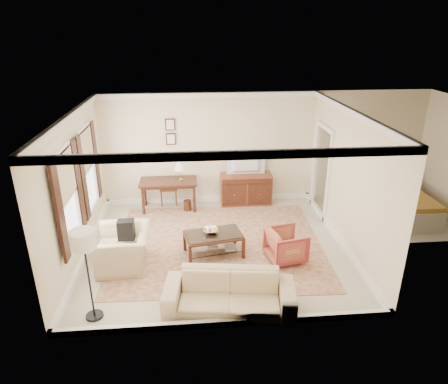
{
  "coord_description": "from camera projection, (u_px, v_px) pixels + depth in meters",
  "views": [
    {
      "loc": [
        -0.48,
        -7.46,
        4.41
      ],
      "look_at": [
        0.2,
        0.3,
        1.15
      ],
      "focal_mm": 32.0,
      "sensor_mm": 36.0,
      "label": 1
    }
  ],
  "objects": [
    {
      "name": "rug",
      "position": [
        218.0,
        244.0,
        8.71
      ],
      "size": [
        4.56,
        3.95,
        0.01
      ],
      "primitive_type": "cube",
      "rotation": [
        0.0,
        0.0,
        -0.04
      ],
      "color": "brown",
      "rests_on": "room_shell"
    },
    {
      "name": "book_b",
      "position": [
        225.0,
        247.0,
        8.21
      ],
      "size": [
        0.28,
        0.04,
        0.38
      ],
      "primitive_type": "imported",
      "rotation": [
        0.0,
        0.0,
        0.03
      ],
      "color": "brown",
      "rests_on": "coffee_table"
    },
    {
      "name": "window_front",
      "position": [
        68.0,
        198.0,
        7.14
      ],
      "size": [
        0.12,
        1.56,
        1.8
      ],
      "primitive_type": null,
      "color": "#CCB284",
      "rests_on": "room_shell"
    },
    {
      "name": "desk_lamp",
      "position": [
        181.0,
        171.0,
        10.02
      ],
      "size": [
        0.32,
        0.32,
        0.5
      ],
      "primitive_type": null,
      "color": "silver",
      "rests_on": "writing_desk"
    },
    {
      "name": "writing_desk",
      "position": [
        169.0,
        185.0,
        10.13
      ],
      "size": [
        1.44,
        0.72,
        0.78
      ],
      "color": "#4A2215",
      "rests_on": "room_shell"
    },
    {
      "name": "backpack",
      "position": [
        126.0,
        229.0,
        7.78
      ],
      "size": [
        0.22,
        0.32,
        0.4
      ],
      "primitive_type": "cube",
      "rotation": [
        0.0,
        0.0,
        -1.57
      ],
      "color": "black",
      "rests_on": "club_armchair"
    },
    {
      "name": "room_shell",
      "position": [
        215.0,
        135.0,
        7.65
      ],
      "size": [
        5.51,
        5.01,
        2.91
      ],
      "color": "beige",
      "rests_on": "ground"
    },
    {
      "name": "framed_prints",
      "position": [
        171.0,
        132.0,
        10.04
      ],
      "size": [
        0.25,
        0.04,
        0.68
      ],
      "primitive_type": null,
      "color": "#4A2215",
      "rests_on": "room_shell"
    },
    {
      "name": "doorway",
      "position": [
        321.0,
        173.0,
        9.78
      ],
      "size": [
        0.1,
        1.12,
        2.25
      ],
      "primitive_type": null,
      "color": "white",
      "rests_on": "room_shell"
    },
    {
      "name": "club_armchair",
      "position": [
        123.0,
        243.0,
        7.77
      ],
      "size": [
        0.78,
        1.17,
        1.0
      ],
      "primitive_type": "imported",
      "rotation": [
        0.0,
        0.0,
        -1.54
      ],
      "color": "#D0B88C",
      "rests_on": "room_shell"
    },
    {
      "name": "fruit_bowl",
      "position": [
        211.0,
        230.0,
        8.16
      ],
      "size": [
        0.42,
        0.42,
        0.1
      ],
      "primitive_type": "imported",
      "color": "silver",
      "rests_on": "coffee_table"
    },
    {
      "name": "coffee_table",
      "position": [
        213.0,
        239.0,
        8.17
      ],
      "size": [
        1.26,
        0.87,
        0.49
      ],
      "rotation": [
        0.0,
        0.0,
        0.18
      ],
      "color": "#4A2215",
      "rests_on": "room_shell"
    },
    {
      "name": "sofa",
      "position": [
        229.0,
        288.0,
        6.56
      ],
      "size": [
        2.23,
        0.92,
        0.84
      ],
      "primitive_type": "imported",
      "rotation": [
        0.0,
        0.0,
        -0.14
      ],
      "color": "#D0B88C",
      "rests_on": "room_shell"
    },
    {
      "name": "window_rear",
      "position": [
        88.0,
        169.0,
        8.61
      ],
      "size": [
        0.12,
        1.56,
        1.8
      ],
      "primitive_type": null,
      "color": "#CCB284",
      "rests_on": "room_shell"
    },
    {
      "name": "floor_lamp",
      "position": [
        84.0,
        246.0,
        6.03
      ],
      "size": [
        0.39,
        0.39,
        1.58
      ],
      "color": "black",
      "rests_on": "room_shell"
    },
    {
      "name": "sideboard",
      "position": [
        246.0,
        189.0,
        10.55
      ],
      "size": [
        1.33,
        0.51,
        0.82
      ],
      "primitive_type": "cube",
      "color": "brown",
      "rests_on": "room_shell"
    },
    {
      "name": "annex_bedroom",
      "position": [
        393.0,
        203.0,
        9.89
      ],
      "size": [
        3.0,
        2.7,
        2.9
      ],
      "color": "beige",
      "rests_on": "ground"
    },
    {
      "name": "striped_armchair",
      "position": [
        286.0,
        244.0,
        8.0
      ],
      "size": [
        0.79,
        0.83,
        0.73
      ],
      "primitive_type": "imported",
      "rotation": [
        0.0,
        0.0,
        1.77
      ],
      "color": "maroon",
      "rests_on": "room_shell"
    },
    {
      "name": "desk_chair",
      "position": [
        169.0,
        185.0,
        10.51
      ],
      "size": [
        0.55,
        0.55,
        1.05
      ],
      "primitive_type": null,
      "rotation": [
        0.0,
        0.0,
        -0.25
      ],
      "color": "brown",
      "rests_on": "room_shell"
    },
    {
      "name": "tv",
      "position": [
        247.0,
        157.0,
        10.19
      ],
      "size": [
        0.95,
        0.55,
        0.12
      ],
      "primitive_type": "imported",
      "rotation": [
        0.0,
        0.0,
        3.14
      ],
      "color": "black",
      "rests_on": "sideboard"
    },
    {
      "name": "book_a",
      "position": [
        207.0,
        245.0,
        8.28
      ],
      "size": [
        0.28,
        0.06,
        0.38
      ],
      "primitive_type": "imported",
      "rotation": [
        0.0,
        0.0,
        0.1
      ],
      "color": "brown",
      "rests_on": "coffee_table"
    }
  ]
}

